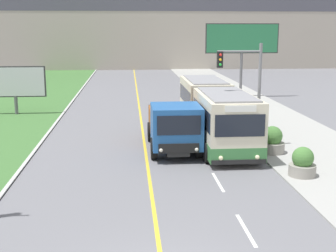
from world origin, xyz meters
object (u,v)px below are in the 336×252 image
Objects in this scene: planter_round_third at (254,127)px; billboard_small at (15,83)px; dump_truck at (174,128)px; billboard_large at (242,41)px; planter_round_second at (272,141)px; traffic_light_mast at (246,82)px; city_bus at (214,111)px; planter_round_near at (303,163)px.

billboard_small is at bearing 150.86° from planter_round_third.
dump_truck is 20.40m from billboard_large.
dump_truck is 5.21× the size of planter_round_third.
planter_round_second is at bearing -90.92° from planter_round_third.
traffic_light_mast is 18.38m from billboard_large.
billboard_small reaches higher than city_bus.
billboard_small reaches higher than dump_truck.
dump_truck is 1.46× the size of billboard_small.
billboard_small is at bearing 142.12° from traffic_light_mast.
planter_round_second is 1.09× the size of planter_round_third.
billboard_small is (-10.32, 11.54, 1.02)m from dump_truck.
traffic_light_mast reaches higher than city_bus.
city_bus reaches higher than planter_round_second.
traffic_light_mast is at bearing 130.56° from planter_round_second.
dump_truck is at bearing -112.74° from billboard_large.
billboard_large is 5.35× the size of planter_round_third.
planter_round_third is at bearing 90.65° from planter_round_near.
dump_truck is 1.18× the size of traffic_light_mast.
planter_round_third is (2.30, 0.03, -0.91)m from city_bus.
planter_round_near is 0.93× the size of planter_round_second.
traffic_light_mast is (3.70, 0.64, 2.16)m from dump_truck.
dump_truck reaches higher than planter_round_second.
billboard_small is (-12.85, 8.47, 0.78)m from city_bus.
traffic_light_mast reaches higher than dump_truck.
city_bus is 7.84m from planter_round_near.
planter_round_second is at bearing -98.85° from billboard_large.
city_bus reaches higher than planter_round_near.
dump_truck is 0.97× the size of billboard_large.
planter_round_near is at bearing -89.35° from planter_round_third.
planter_round_third is (-0.08, 7.44, -0.00)m from planter_round_near.
billboard_large reaches higher than traffic_light_mast.
billboard_small is (-18.07, -6.95, -2.72)m from billboard_large.
city_bus is 1.92× the size of billboard_large.
traffic_light_mast reaches higher than planter_round_second.
city_bus reaches higher than dump_truck.
planter_round_near is at bearing -46.18° from billboard_small.
planter_round_third is at bearing -29.14° from billboard_small.
city_bus is 3.98m from dump_truck.
planter_round_third is (15.16, -8.45, -1.70)m from billboard_small.
billboard_large is at bearing 21.03° from billboard_small.
planter_round_second is (4.78, -0.62, -0.63)m from dump_truck.
traffic_light_mast is at bearing -114.87° from planter_round_third.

